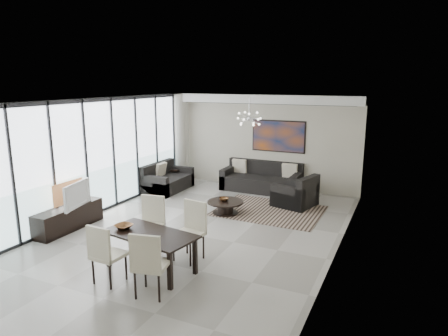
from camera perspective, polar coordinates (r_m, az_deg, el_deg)
The scene contains 20 objects.
room_shell at distance 8.26m, azimuth -1.73°, elevation -0.68°, with size 6.00×9.00×2.90m.
window_wall at distance 10.15m, azimuth -18.74°, elevation 1.24°, with size 0.37×8.95×2.90m.
soffit at distance 12.20m, azimuth 5.41°, elevation 9.79°, with size 5.98×0.40×0.26m, color white.
painting at distance 12.31m, azimuth 7.77°, elevation 4.51°, with size 1.68×0.04×0.98m, color #A44B16.
chandelier at distance 10.44m, azimuth 3.61°, elevation 7.07°, with size 0.66×0.66×0.71m.
rug at distance 10.49m, azimuth 6.46°, elevation -6.08°, with size 2.66×2.05×0.01m, color black.
coffee_table at distance 10.19m, azimuth 0.20°, elevation -5.52°, with size 0.93×0.93×0.32m.
bowl_coffee at distance 10.17m, azimuth -0.03°, elevation -4.50°, with size 0.25×0.25×0.08m, color brown.
sofa_main at distance 12.31m, azimuth 5.40°, elevation -1.86°, with size 2.40×0.98×0.87m.
loveseat at distance 12.43m, azimuth -8.21°, elevation -1.85°, with size 0.94×1.67×0.83m.
armchair at distance 10.94m, azimuth 10.27°, elevation -3.86°, with size 1.18×1.22×0.85m.
side_table at distance 13.03m, azimuth -6.96°, elevation -0.89°, with size 0.37×0.37×0.51m.
tv_console at distance 9.79m, azimuth -21.36°, elevation -6.63°, with size 0.48×1.72×0.54m, color black.
television at distance 9.55m, azimuth -20.74°, elevation -3.57°, with size 0.99×0.13×0.57m, color gray.
dining_table at distance 7.25m, azimuth -10.52°, elevation -9.78°, with size 1.79×1.09×0.70m.
dining_chair_sw at distance 6.94m, azimuth -16.76°, elevation -11.25°, with size 0.51×0.51×1.04m.
dining_chair_se at distance 6.37m, azimuth -10.76°, elevation -12.86°, with size 0.59×0.59×1.08m.
dining_chair_nw at distance 8.14m, azimuth -10.37°, elevation -7.16°, with size 0.56×0.56×1.08m.
dining_chair_ne at distance 7.62m, azimuth -4.62°, elevation -8.25°, with size 0.58×0.58×1.11m.
bowl_dining at distance 7.51m, azimuth -14.16°, elevation -8.12°, with size 0.31×0.31×0.08m, color brown.
Camera 1 is at (4.06, -7.19, 3.33)m, focal length 32.00 mm.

